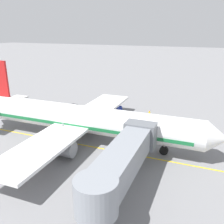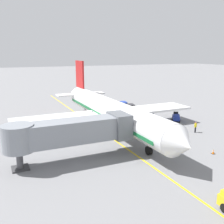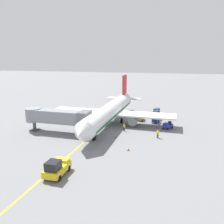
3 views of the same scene
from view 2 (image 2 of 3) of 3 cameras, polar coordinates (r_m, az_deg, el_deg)
name	(u,v)px [view 2 (image 2 of 3)]	position (r m, az deg, el deg)	size (l,w,h in m)	color
ground_plane	(104,133)	(40.58, -1.69, -4.63)	(400.00, 400.00, 0.00)	slate
gate_lead_in_line	(104,133)	(40.58, -1.69, -4.62)	(0.24, 80.00, 0.01)	gold
parked_airliner	(110,111)	(41.25, -0.50, 0.25)	(30.04, 37.22, 10.63)	white
jet_bridge	(70,132)	(29.94, -9.11, -4.29)	(14.54, 3.50, 4.98)	gray
baggage_tug_lead	(176,117)	(48.63, 13.89, -1.17)	(2.37, 2.75, 1.62)	#1E339E
baggage_tug_trailing	(143,112)	(51.74, 6.86, -0.04)	(1.69, 2.68, 1.62)	#B21E1E
baggage_tug_spare	(129,115)	(49.30, 3.70, -0.62)	(1.44, 2.58, 1.62)	gold
baggage_cart_front	(149,113)	(50.18, 8.08, -0.20)	(1.74, 2.98, 1.58)	#4C4C51
baggage_cart_second_in_train	(141,110)	(52.51, 6.32, 0.43)	(1.74, 2.98, 1.58)	#4C4C51
baggage_cart_third_in_train	(131,107)	(55.18, 4.18, 1.09)	(1.74, 2.98, 1.58)	#4C4C51
baggage_cart_tail_end	(124,105)	(57.82, 2.55, 1.66)	(1.74, 2.98, 1.58)	#4C4C51
ground_crew_wing_walker	(195,126)	(42.66, 17.87, -3.05)	(0.71, 0.36, 1.69)	#232328
ground_crew_loader	(147,128)	(40.11, 7.72, -3.53)	(0.67, 0.44, 1.69)	#232328
safety_cone_nose_left	(213,152)	(34.74, 21.36, -8.12)	(0.36, 0.36, 0.59)	black
safety_cone_nose_right	(160,142)	(36.38, 10.42, -6.46)	(0.36, 0.36, 0.59)	black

